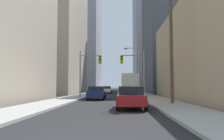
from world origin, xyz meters
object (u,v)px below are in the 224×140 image
Objects in this scene: sedan_navy at (97,93)px; sedan_blue at (124,90)px; city_bus at (129,84)px; traffic_signal_near_left at (89,67)px; sedan_white at (107,90)px; sedan_beige at (125,92)px; traffic_signal_near_right at (134,66)px; sedan_red at (131,98)px.

sedan_navy and sedan_blue have the same top height.
city_bus is 1.92× the size of traffic_signal_near_left.
city_bus is 12.26m from sedan_white.
traffic_signal_near_left is at bearing -170.38° from sedan_beige.
sedan_beige is 1.00× the size of sedan_white.
sedan_white is (-3.44, 20.65, 0.00)m from sedan_beige.
sedan_navy and sedan_beige have the same top height.
sedan_red is at bearing -94.36° from traffic_signal_near_right.
sedan_red is (-0.81, -22.97, -1.16)m from city_bus.
city_bus is 23.02m from sedan_red.
traffic_signal_near_left is (-1.06, -21.41, 3.22)m from sedan_white.
city_bus is at bearing 61.55° from traffic_signal_near_left.
sedan_blue is (3.45, 22.93, 0.00)m from sedan_navy.
traffic_signal_near_right reaches higher than sedan_navy.
sedan_blue is 20.54m from traffic_signal_near_right.
sedan_blue and sedan_white have the same top height.
city_bus is 11.56m from traffic_signal_near_left.
sedan_white is at bearing 95.90° from sedan_red.
sedan_red is 1.00× the size of sedan_blue.
traffic_signal_near_right is at bearing -88.98° from city_bus.
traffic_signal_near_right reaches higher than sedan_beige.
sedan_white is 0.71× the size of traffic_signal_near_right.
sedan_navy and sedan_white have the same top height.
city_bus is 9.36m from sedan_beige.
sedan_red is at bearing -84.10° from sedan_white.
traffic_signal_near_right is at bearing 0.00° from traffic_signal_near_left.
traffic_signal_near_left is at bearing 114.55° from sedan_navy.
traffic_signal_near_right is (0.99, 12.97, 3.24)m from sedan_red.
sedan_navy is 24.07m from sedan_white.
traffic_signal_near_right is (4.54, -21.41, 3.24)m from sedan_white.
city_bus is at bearing 71.64° from sedan_navy.
sedan_red is 0.70× the size of traffic_signal_near_left.
sedan_white is at bearing 87.17° from traffic_signal_near_left.
city_bus reaches higher than sedan_white.
sedan_red is 1.00× the size of sedan_navy.
traffic_signal_near_left is at bearing -102.95° from sedan_blue.
traffic_signal_near_left is (-1.22, 2.66, 3.22)m from sedan_navy.
traffic_signal_near_right reaches higher than sedan_blue.
traffic_signal_near_left is at bearing -118.45° from city_bus.
sedan_white is at bearing 90.38° from sedan_navy.
sedan_red is 0.70× the size of traffic_signal_near_right.
sedan_red is at bearing -90.09° from sedan_blue.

